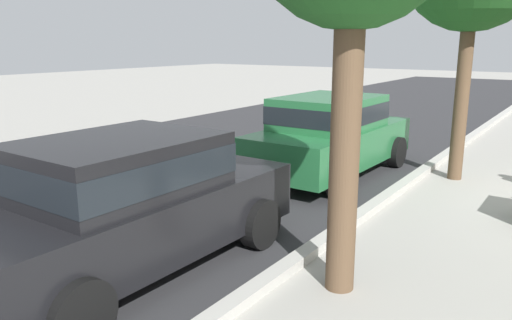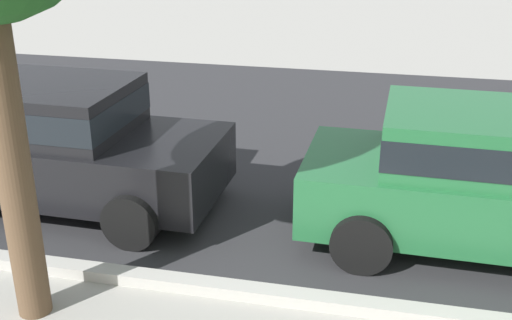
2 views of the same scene
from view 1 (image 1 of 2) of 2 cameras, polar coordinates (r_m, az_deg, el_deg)
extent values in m
cube|color=#2D2D30|center=(12.09, -3.74, 0.98)|extent=(60.00, 9.00, 0.01)
cube|color=#B2AFA8|center=(10.00, 17.56, -1.89)|extent=(60.00, 0.20, 0.12)
cylinder|color=brown|center=(5.12, 10.05, 0.86)|extent=(0.30, 0.30, 2.97)
cylinder|color=brown|center=(10.14, 22.34, 6.55)|extent=(0.26, 0.26, 3.11)
cube|color=black|center=(5.93, -13.89, -6.40)|extent=(4.14, 1.79, 0.70)
cube|color=black|center=(5.65, -15.40, -0.57)|extent=(2.17, 1.61, 0.60)
cube|color=black|center=(5.65, -15.40, -0.57)|extent=(2.18, 1.63, 0.33)
cylinder|color=black|center=(7.46, -10.31, -4.47)|extent=(0.64, 0.23, 0.64)
cylinder|color=black|center=(6.41, 0.47, -7.24)|extent=(0.64, 0.23, 0.64)
cylinder|color=black|center=(4.69, -19.39, -16.15)|extent=(0.64, 0.23, 0.64)
cube|color=#236638|center=(9.98, 8.55, 1.80)|extent=(4.14, 1.79, 0.70)
cube|color=#236638|center=(9.74, 8.28, 5.41)|extent=(2.17, 1.61, 0.60)
cube|color=black|center=(9.74, 8.28, 5.41)|extent=(2.18, 1.63, 0.33)
cylinder|color=black|center=(11.58, 7.77, 1.94)|extent=(0.64, 0.23, 0.64)
cylinder|color=black|center=(10.92, 15.68, 0.88)|extent=(0.64, 0.23, 0.64)
cylinder|color=black|center=(9.36, 0.11, -0.63)|extent=(0.64, 0.23, 0.64)
cylinder|color=black|center=(8.52, 9.48, -2.21)|extent=(0.64, 0.23, 0.64)
camera|label=2|loc=(8.07, 53.09, 15.06)|focal=44.12mm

